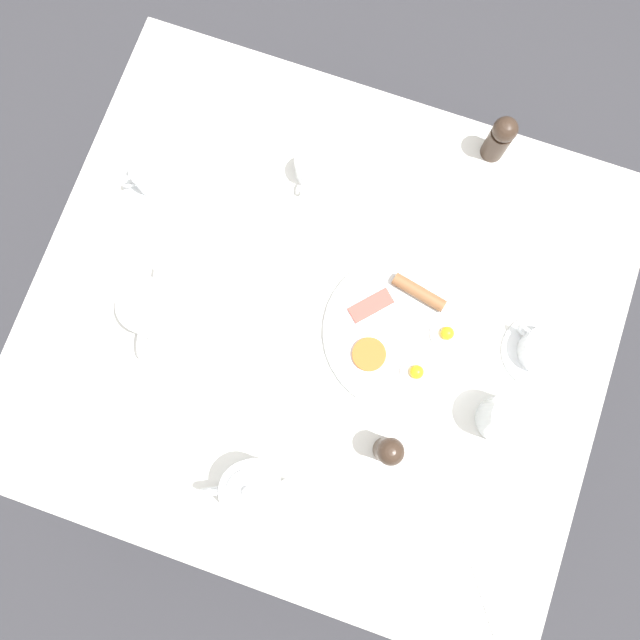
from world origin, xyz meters
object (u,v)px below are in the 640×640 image
object	(u,v)px
teacup_with_saucer_right	(543,350)
pepper_grinder	(388,451)
knife_by_plate	(420,187)
spoon_for_tea	(148,433)
fork_spare	(258,238)
teapot_far	(250,489)
creamer_jug	(310,168)
breakfast_plate	(404,332)
fork_by_plate	(482,586)
teacup_with_saucer_left	(155,174)
teapot_near	(150,310)
water_glass_tall	(507,419)
salt_grinder	(500,138)

from	to	relation	value
teacup_with_saucer_right	pepper_grinder	size ratio (longest dim) A/B	1.19
teacup_with_saucer_right	knife_by_plate	xyz separation A→B (m)	(-0.24, -0.31, -0.02)
spoon_for_tea	fork_spare	distance (m)	0.42
teapot_far	creamer_jug	distance (m)	0.60
breakfast_plate	knife_by_plate	world-z (taller)	breakfast_plate
creamer_jug	fork_by_plate	bearing A→B (deg)	40.74
creamer_jug	pepper_grinder	distance (m)	0.55
breakfast_plate	teacup_with_saucer_right	size ratio (longest dim) A/B	2.14
teacup_with_saucer_left	knife_by_plate	world-z (taller)	teacup_with_saucer_left
spoon_for_tea	pepper_grinder	bearing A→B (deg)	105.10
teapot_near	creamer_jug	xyz separation A→B (m)	(-0.36, 0.18, -0.02)
fork_spare	teapot_far	bearing A→B (deg)	19.06
breakfast_plate	water_glass_tall	distance (m)	0.24
spoon_for_tea	water_glass_tall	bearing A→B (deg)	111.28
creamer_jug	salt_grinder	world-z (taller)	salt_grinder
teapot_far	fork_by_plate	bearing A→B (deg)	-26.62
breakfast_plate	teapot_far	size ratio (longest dim) A/B	1.71
teapot_near	fork_by_plate	world-z (taller)	teapot_near
teapot_near	fork_spare	xyz separation A→B (m)	(-0.20, 0.13, -0.05)
water_glass_tall	spoon_for_tea	bearing A→B (deg)	-68.72
water_glass_tall	pepper_grinder	size ratio (longest dim) A/B	0.96
teapot_far	creamer_jug	size ratio (longest dim) A/B	2.14
creamer_jug	fork_spare	world-z (taller)	creamer_jug
pepper_grinder	spoon_for_tea	world-z (taller)	pepper_grinder
teapot_near	teacup_with_saucer_left	distance (m)	0.27
breakfast_plate	spoon_for_tea	size ratio (longest dim) A/B	2.08
teacup_with_saucer_right	water_glass_tall	xyz separation A→B (m)	(0.14, -0.04, 0.03)
teapot_far	teacup_with_saucer_right	world-z (taller)	teapot_far
teapot_far	teacup_with_saucer_right	xyz separation A→B (m)	(-0.40, 0.42, -0.02)
pepper_grinder	fork_by_plate	bearing A→B (deg)	54.42
creamer_jug	fork_by_plate	distance (m)	0.82
teacup_with_saucer_left	spoon_for_tea	bearing A→B (deg)	19.55
teapot_far	salt_grinder	size ratio (longest dim) A/B	1.50
breakfast_plate	fork_by_plate	world-z (taller)	breakfast_plate
teacup_with_saucer_right	creamer_jug	world-z (taller)	creamer_jug
teapot_near	teapot_far	bearing A→B (deg)	-141.29
fork_by_plate	fork_spare	world-z (taller)	same
teapot_near	knife_by_plate	xyz separation A→B (m)	(-0.40, 0.39, -0.05)
teacup_with_saucer_left	pepper_grinder	world-z (taller)	pepper_grinder
breakfast_plate	fork_by_plate	xyz separation A→B (m)	(0.38, 0.27, -0.01)
breakfast_plate	fork_spare	xyz separation A→B (m)	(-0.08, -0.32, -0.01)
teacup_with_saucer_left	knife_by_plate	size ratio (longest dim) A/B	0.66
fork_by_plate	pepper_grinder	bearing A→B (deg)	-125.58
teacup_with_saucer_right	teapot_near	bearing A→B (deg)	-76.51
breakfast_plate	teacup_with_saucer_left	world-z (taller)	teacup_with_saucer_left
salt_grinder	fork_by_plate	distance (m)	0.81
water_glass_tall	creamer_jug	bearing A→B (deg)	-124.90
fork_by_plate	teacup_with_saucer_left	bearing A→B (deg)	-122.34
teapot_far	fork_spare	size ratio (longest dim) A/B	1.24
fork_by_plate	knife_by_plate	bearing A→B (deg)	-154.04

